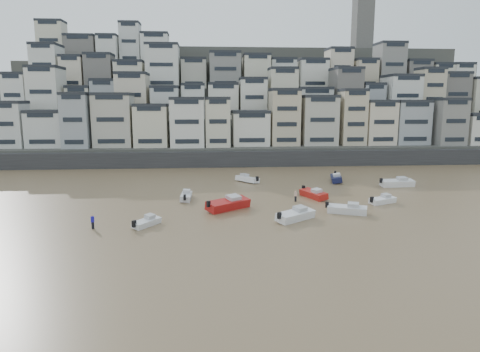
{
  "coord_description": "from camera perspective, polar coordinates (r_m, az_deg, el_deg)",
  "views": [
    {
      "loc": [
        0.93,
        -30.74,
        14.79
      ],
      "look_at": [
        5.59,
        30.0,
        4.0
      ],
      "focal_mm": 32.0,
      "sensor_mm": 36.0,
      "label": 1
    }
  ],
  "objects": [
    {
      "name": "person_pink",
      "position": [
        63.9,
        7.43,
        -2.62
      ],
      "size": [
        0.44,
        0.44,
        1.74
      ],
      "primitive_type": null,
      "color": "#CEA491",
      "rests_on": "ground"
    },
    {
      "name": "boat_g",
      "position": [
        79.19,
        20.24,
        -0.71
      ],
      "size": [
        6.5,
        2.56,
        1.74
      ],
      "primitive_type": null,
      "rotation": [
        0.0,
        0.0,
        0.08
      ],
      "color": "white",
      "rests_on": "ground"
    },
    {
      "name": "boat_c",
      "position": [
        58.72,
        -1.59,
        -3.58
      ],
      "size": [
        7.07,
        6.06,
        1.93
      ],
      "primitive_type": null,
      "rotation": [
        0.0,
        0.0,
        0.63
      ],
      "color": "#A61614",
      "rests_on": "ground"
    },
    {
      "name": "boat_f",
      "position": [
        65.15,
        -7.18,
        -2.53
      ],
      "size": [
        1.9,
        5.21,
        1.4
      ],
      "primitive_type": null,
      "rotation": [
        0.0,
        0.0,
        1.53
      ],
      "color": "silver",
      "rests_on": "ground"
    },
    {
      "name": "boat_i",
      "position": [
        80.82,
        12.7,
        -0.16
      ],
      "size": [
        3.27,
        6.32,
        1.65
      ],
      "primitive_type": null,
      "rotation": [
        0.0,
        0.0,
        -1.79
      ],
      "color": "#12163A",
      "rests_on": "ground"
    },
    {
      "name": "boat_j",
      "position": [
        52.4,
        -12.35,
        -5.92
      ],
      "size": [
        3.65,
        4.32,
        1.17
      ],
      "primitive_type": null,
      "rotation": [
        0.0,
        0.0,
        0.95
      ],
      "color": "silver",
      "rests_on": "ground"
    },
    {
      "name": "boat_b",
      "position": [
        58.46,
        14.1,
        -4.15
      ],
      "size": [
        5.84,
        3.76,
        1.52
      ],
      "primitive_type": null,
      "rotation": [
        0.0,
        0.0,
        -0.38
      ],
      "color": "silver",
      "rests_on": "ground"
    },
    {
      "name": "boat_d",
      "position": [
        65.55,
        18.5,
        -2.94
      ],
      "size": [
        4.97,
        3.46,
        1.3
      ],
      "primitive_type": null,
      "rotation": [
        0.0,
        0.0,
        0.45
      ],
      "color": "white",
      "rests_on": "ground"
    },
    {
      "name": "person_blue",
      "position": [
        52.95,
        -19.06,
        -5.76
      ],
      "size": [
        0.44,
        0.44,
        1.74
      ],
      "primitive_type": null,
      "color": "#1D16A5",
      "rests_on": "ground"
    },
    {
      "name": "boat_a",
      "position": [
        54.0,
        7.41,
        -5.02
      ],
      "size": [
        6.1,
        5.21,
        1.66
      ],
      "primitive_type": null,
      "rotation": [
        0.0,
        0.0,
        0.63
      ],
      "color": "white",
      "rests_on": "ground"
    },
    {
      "name": "boat_e",
      "position": [
        66.65,
        9.78,
        -2.23
      ],
      "size": [
        3.91,
        6.09,
        1.58
      ],
      "primitive_type": null,
      "rotation": [
        0.0,
        0.0,
        -1.19
      ],
      "color": "#AE1B15",
      "rests_on": "ground"
    },
    {
      "name": "boat_h",
      "position": [
        78.46,
        0.98,
        -0.28
      ],
      "size": [
        4.75,
        5.31,
        1.47
      ],
      "primitive_type": null,
      "rotation": [
        0.0,
        0.0,
        2.25
      ],
      "color": "white",
      "rests_on": "ground"
    },
    {
      "name": "harbor_wall",
      "position": [
        97.05,
        1.02,
        2.32
      ],
      "size": [
        140.0,
        3.0,
        3.5
      ],
      "primitive_type": "cube",
      "color": "#38383A",
      "rests_on": "ground"
    },
    {
      "name": "hillside",
      "position": [
        136.3,
        1.45,
        9.29
      ],
      "size": [
        141.04,
        66.0,
        50.0
      ],
      "color": "#4C4C47",
      "rests_on": "ground"
    },
    {
      "name": "ground",
      "position": [
        34.13,
        -5.72,
        -15.69
      ],
      "size": [
        400.0,
        400.0,
        0.0
      ],
      "primitive_type": "plane",
      "color": "olive",
      "rests_on": "ground"
    }
  ]
}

